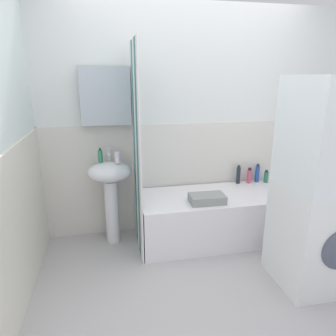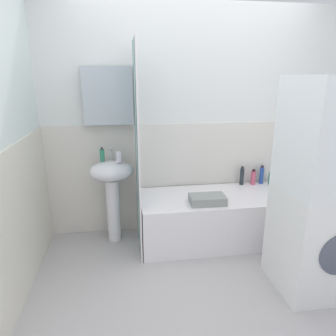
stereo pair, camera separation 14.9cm
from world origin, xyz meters
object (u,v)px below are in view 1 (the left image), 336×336
object	(u,v)px
soap_dispenser	(100,156)
toothbrush_cup	(118,158)
towel_folded	(207,199)
bathtub	(215,216)
shampoo_bottle	(266,177)
body_wash_bottle	(257,173)
washer_dryer_stack	(323,187)
conditioner_bottle	(249,176)
lotion_bottle	(238,175)
sink	(111,184)

from	to	relation	value
soap_dispenser	toothbrush_cup	world-z (taller)	soap_dispenser
toothbrush_cup	towel_folded	size ratio (longest dim) A/B	0.31
bathtub	shampoo_bottle	xyz separation A→B (m)	(0.70, 0.25, 0.32)
bathtub	toothbrush_cup	bearing A→B (deg)	173.30
shampoo_bottle	body_wash_bottle	xyz separation A→B (m)	(-0.09, 0.04, 0.03)
shampoo_bottle	washer_dryer_stack	world-z (taller)	washer_dryer_stack
bathtub	conditioner_bottle	world-z (taller)	conditioner_bottle
bathtub	conditioner_bottle	bearing A→B (deg)	28.69
toothbrush_cup	body_wash_bottle	bearing A→B (deg)	6.32
body_wash_bottle	washer_dryer_stack	distance (m)	1.17
lotion_bottle	bathtub	bearing A→B (deg)	-142.35
conditioner_bottle	lotion_bottle	bearing A→B (deg)	175.71
soap_dispenser	lotion_bottle	world-z (taller)	soap_dispenser
sink	towel_folded	distance (m)	0.98
soap_dispenser	lotion_bottle	distance (m)	1.57
sink	soap_dispenser	world-z (taller)	soap_dispenser
sink	towel_folded	size ratio (longest dim) A/B	2.54
toothbrush_cup	conditioner_bottle	bearing A→B (deg)	6.02
bathtub	lotion_bottle	xyz separation A→B (m)	(0.37, 0.28, 0.35)
washer_dryer_stack	conditioner_bottle	bearing A→B (deg)	92.83
toothbrush_cup	lotion_bottle	xyz separation A→B (m)	(1.36, 0.17, -0.32)
soap_dispenser	bathtub	distance (m)	1.36
bathtub	shampoo_bottle	bearing A→B (deg)	19.90
towel_folded	lotion_bottle	bearing A→B (deg)	41.24
sink	towel_folded	bearing A→B (deg)	-19.97
conditioner_bottle	shampoo_bottle	bearing A→B (deg)	-5.77
body_wash_bottle	lotion_bottle	xyz separation A→B (m)	(-0.24, -0.01, 0.00)
sink	shampoo_bottle	world-z (taller)	sink
towel_folded	washer_dryer_stack	size ratio (longest dim) A/B	0.20
bathtub	conditioner_bottle	size ratio (longest dim) A/B	8.96
soap_dispenser	shampoo_bottle	xyz separation A→B (m)	(1.86, 0.08, -0.37)
toothbrush_cup	towel_folded	xyz separation A→B (m)	(0.83, -0.30, -0.38)
sink	body_wash_bottle	world-z (taller)	sink
soap_dispenser	lotion_bottle	size ratio (longest dim) A/B	0.67
soap_dispenser	toothbrush_cup	bearing A→B (deg)	-20.12
shampoo_bottle	towel_folded	xyz separation A→B (m)	(-0.86, -0.43, -0.03)
soap_dispenser	shampoo_bottle	bearing A→B (deg)	2.38
bathtub	towel_folded	distance (m)	0.38
conditioner_bottle	washer_dryer_stack	size ratio (longest dim) A/B	0.11
bathtub	body_wash_bottle	size ratio (longest dim) A/B	7.54
conditioner_bottle	lotion_bottle	distance (m)	0.13
toothbrush_cup	conditioner_bottle	world-z (taller)	toothbrush_cup
towel_folded	shampoo_bottle	bearing A→B (deg)	26.67
soap_dispenser	conditioner_bottle	size ratio (longest dim) A/B	0.80
toothbrush_cup	body_wash_bottle	size ratio (longest dim) A/B	0.51
sink	lotion_bottle	xyz separation A→B (m)	(1.44, 0.13, -0.04)
toothbrush_cup	shampoo_bottle	distance (m)	1.74
bathtub	washer_dryer_stack	bearing A→B (deg)	-56.77
soap_dispenser	washer_dryer_stack	bearing A→B (deg)	-30.91
conditioner_bottle	washer_dryer_stack	xyz separation A→B (m)	(0.06, -1.12, 0.27)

